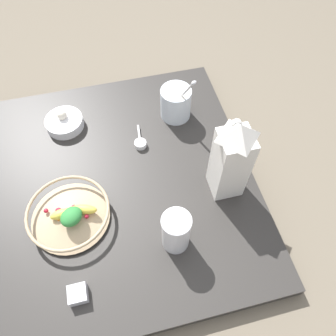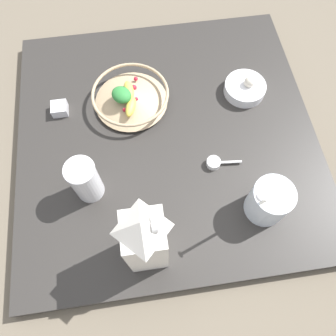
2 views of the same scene
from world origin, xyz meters
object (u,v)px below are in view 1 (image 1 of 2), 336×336
spice_jar (78,294)px  garlic_bowl (64,122)px  drinking_cup (176,231)px  milk_carton (231,159)px  yogurt_tub (176,102)px  fruit_bowl (69,214)px

spice_jar → garlic_bowl: (-0.01, -0.61, 0.01)m
drinking_cup → spice_jar: drinking_cup is taller
drinking_cup → milk_carton: bearing=-144.0°
spice_jar → yogurt_tub: bearing=-126.3°
fruit_bowl → yogurt_tub: (-0.41, -0.34, 0.03)m
fruit_bowl → garlic_bowl: bearing=-91.4°
yogurt_tub → spice_jar: 0.70m
yogurt_tub → spice_jar: size_ratio=4.59×
fruit_bowl → spice_jar: size_ratio=5.03×
drinking_cup → garlic_bowl: bearing=-61.9°
fruit_bowl → drinking_cup: size_ratio=1.64×
yogurt_tub → garlic_bowl: bearing=-6.1°
fruit_bowl → milk_carton: (-0.49, 0.00, 0.12)m
fruit_bowl → drinking_cup: drinking_cup is taller
milk_carton → yogurt_tub: (0.07, -0.34, -0.08)m
milk_carton → garlic_bowl: (0.48, -0.38, -0.13)m
fruit_bowl → spice_jar: bearing=89.9°
spice_jar → garlic_bowl: 0.61m
milk_carton → drinking_cup: (0.20, 0.15, -0.07)m
fruit_bowl → garlic_bowl: size_ratio=1.83×
milk_carton → garlic_bowl: milk_carton is taller
drinking_cup → garlic_bowl: 0.60m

